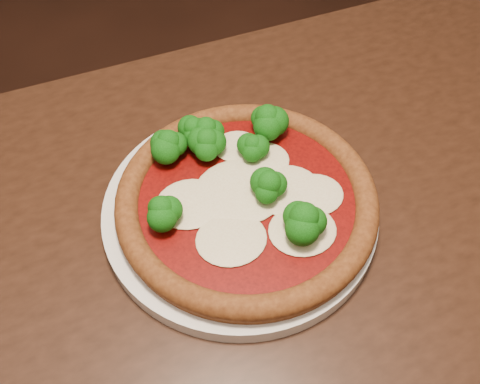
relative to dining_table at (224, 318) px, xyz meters
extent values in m
cube|color=black|center=(0.00, 0.00, 0.08)|extent=(1.36, 0.86, 0.04)
cylinder|color=black|center=(0.56, 0.37, -0.30)|extent=(0.06, 0.06, 0.71)
cylinder|color=silver|center=(0.04, 0.07, 0.11)|extent=(0.30, 0.30, 0.02)
cylinder|color=brown|center=(0.05, 0.07, 0.12)|extent=(0.27, 0.27, 0.01)
torus|color=brown|center=(0.05, 0.07, 0.13)|extent=(0.28, 0.28, 0.03)
cylinder|color=#6D0805|center=(0.05, 0.07, 0.13)|extent=(0.23, 0.23, 0.00)
ellipsoid|color=beige|center=(0.06, 0.14, 0.13)|extent=(0.05, 0.05, 0.00)
ellipsoid|color=beige|center=(-0.01, 0.07, 0.13)|extent=(0.07, 0.07, 0.01)
ellipsoid|color=beige|center=(0.09, 0.06, 0.13)|extent=(0.08, 0.07, 0.01)
ellipsoid|color=beige|center=(0.02, 0.02, 0.13)|extent=(0.07, 0.07, 0.01)
ellipsoid|color=beige|center=(0.09, 0.01, 0.13)|extent=(0.07, 0.06, 0.01)
ellipsoid|color=beige|center=(0.12, 0.05, 0.13)|extent=(0.06, 0.06, 0.00)
ellipsoid|color=beige|center=(0.08, 0.11, 0.13)|extent=(0.06, 0.06, 0.01)
ellipsoid|color=beige|center=(0.04, 0.07, 0.13)|extent=(0.10, 0.09, 0.01)
ellipsoid|color=#147112|center=(0.07, 0.12, 0.15)|extent=(0.04, 0.04, 0.03)
ellipsoid|color=#147112|center=(0.07, 0.06, 0.16)|extent=(0.04, 0.04, 0.04)
ellipsoid|color=#147112|center=(0.02, 0.15, 0.16)|extent=(0.04, 0.04, 0.04)
ellipsoid|color=#147112|center=(0.09, 0.01, 0.16)|extent=(0.05, 0.05, 0.04)
ellipsoid|color=#147112|center=(-0.04, 0.06, 0.15)|extent=(0.04, 0.04, 0.04)
ellipsoid|color=#147112|center=(0.02, 0.13, 0.16)|extent=(0.04, 0.04, 0.04)
ellipsoid|color=#147112|center=(0.10, 0.15, 0.16)|extent=(0.05, 0.05, 0.04)
ellipsoid|color=#147112|center=(0.01, 0.16, 0.15)|extent=(0.04, 0.04, 0.03)
ellipsoid|color=#147112|center=(-0.02, 0.14, 0.16)|extent=(0.04, 0.04, 0.04)
camera|label=1|loc=(-0.06, -0.26, 0.58)|focal=40.00mm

